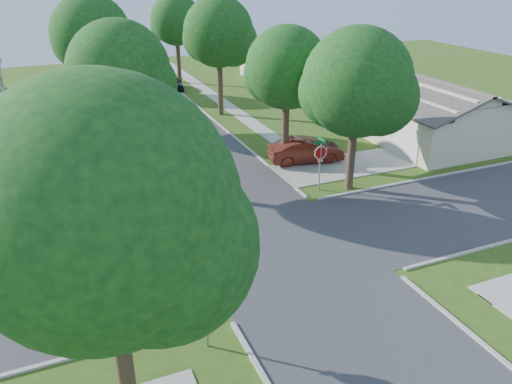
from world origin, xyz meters
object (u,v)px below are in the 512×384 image
Objects in this scene: house_ne_near at (414,112)px; house_ne_far at (299,68)px; stop_sign_sw at (205,295)px; tree_e_mid at (219,35)px; tree_ne_corner at (358,87)px; car_driveway at (306,150)px; tree_sw_corner at (107,222)px; car_curb_east at (172,83)px; tree_w_near at (121,76)px; tree_w_far at (78,32)px; car_curb_west at (89,64)px; stop_sign_ne at (321,155)px; tree_e_far at (177,22)px; tree_w_mid at (93,39)px; tree_e_near at (288,72)px.

house_ne_near and house_ne_far have the same top height.
stop_sign_sw is 0.32× the size of tree_e_mid.
tree_ne_corner is 6.61m from car_driveway.
tree_sw_corner is 2.38× the size of car_curb_east.
house_ne_far is at bearing 58.45° from stop_sign_sw.
tree_w_near reaches higher than tree_w_far.
stop_sign_sw is 36.76m from car_curb_east.
car_curb_west is at bearing 114.97° from car_curb_east.
stop_sign_ne is 0.34× the size of tree_e_far.
tree_e_mid reaches higher than house_ne_far.
tree_e_mid is 1.06× the size of tree_e_far.
tree_e_far is 1.09× the size of tree_w_far.
tree_e_far reaches higher than house_ne_near.
stop_sign_sw is 5.54m from tree_sw_corner.
tree_e_mid reaches higher than car_curb_east.
stop_sign_sw is 49.99m from car_curb_west.
tree_sw_corner reaches higher than car_curb_west.
stop_sign_sw is at bearing -101.90° from car_curb_east.
tree_w_far is 31.77m from tree_ne_corner.
tree_e_far is 42.77m from tree_sw_corner.
tree_w_far is at bearing 87.37° from car_curb_west.
stop_sign_ne is at bearing 43.94° from tree_sw_corner.
tree_sw_corner is 17.78m from tree_ne_corner.
car_curb_west is at bearing 108.17° from tree_e_mid.
stop_sign_sw is 14.64m from tree_ne_corner.
tree_e_mid is at bearing 15.38° from car_driveway.
stop_sign_sw is 27.71m from tree_e_mid.
tree_sw_corner is (-2.79, -16.00, 0.15)m from tree_w_near.
tree_sw_corner is (-12.19, -41.00, 0.28)m from tree_e_far.
tree_sw_corner reaches higher than house_ne_far.
tree_w_mid is at bearing 123.22° from tree_ne_corner.
tree_w_far is at bearing 90.01° from tree_w_near.
house_ne_far is 25.16m from car_curb_west.
car_curb_west is (1.45, 11.24, -4.87)m from tree_w_far.
stop_sign_sw reaches higher than car_curb_west.
tree_w_far is at bearing 160.69° from car_curb_east.
tree_e_near reaches higher than tree_w_far.
tree_e_near is 25.00m from tree_e_far.
car_driveway is (10.64, -0.31, -5.35)m from tree_w_near.
tree_w_near is at bearing -135.91° from house_ne_far.
house_ne_far is (11.29, 24.30, -0.51)m from stop_sign_ne.
tree_ne_corner is 12.47m from house_ne_near.
tree_w_far is (0.05, 38.71, 3.48)m from stop_sign_sw.
car_curb_east is at bearing 77.58° from stop_sign_sw.
stop_sign_ne is at bearing 163.45° from tree_ne_corner.
car_curb_east is at bearing 93.24° from stop_sign_ne.
tree_sw_corner reaches higher than stop_sign_ne.
house_ne_near is 3.39× the size of car_curb_east.
stop_sign_ne is 41.34m from car_curb_west.
tree_e_near is 20.12m from tree_sw_corner.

